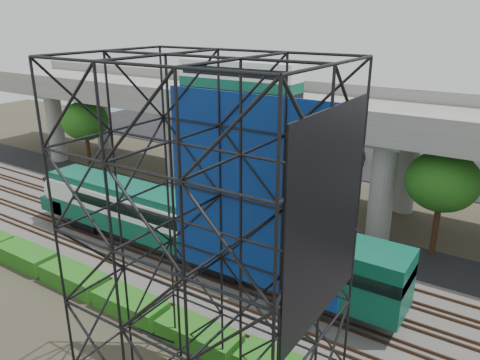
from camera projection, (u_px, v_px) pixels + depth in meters
The scene contains 13 objects.
ground at pixel (168, 275), 30.99m from camera, with size 140.00×140.00×0.00m, color #474233.
ballast_bed at pixel (187, 261), 32.53m from camera, with size 90.00×12.00×0.20m, color slate.
service_road at pixel (252, 220), 39.25m from camera, with size 90.00×5.00×0.08m, color black.
parking_lot at pixel (352, 154), 57.78m from camera, with size 90.00×18.00×0.08m, color black.
harbor_water at pixel (401, 122), 75.13m from camera, with size 140.00×40.00×0.03m, color slate.
rail_tracks at pixel (187, 258), 32.47m from camera, with size 90.00×9.52×0.16m.
commuter_train at pixel (173, 221), 32.18m from camera, with size 29.30×3.06×4.30m.
overpass at pixel (282, 112), 41.06m from camera, with size 80.00×12.00×12.40m.
scaffold_tower at pixel (207, 266), 17.28m from camera, with size 9.36×6.36×15.00m.
hedge_strip at pixel (131, 304), 26.89m from camera, with size 34.60×1.80×1.20m.
trees at pixel (242, 134), 44.30m from camera, with size 40.94×16.94×7.69m.
suv at pixel (224, 200), 41.58m from camera, with size 2.20×4.76×1.32m, color black.
parked_cars at pixel (351, 150), 57.12m from camera, with size 35.73×9.41×1.32m.
Camera 1 is at (18.90, -20.06, 16.22)m, focal length 35.00 mm.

